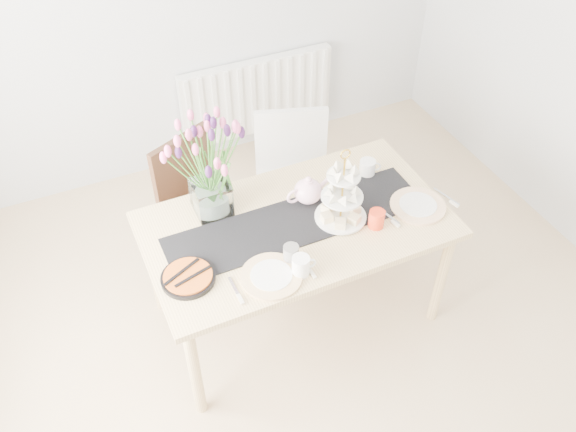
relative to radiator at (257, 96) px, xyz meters
name	(u,v)px	position (x,y,z in m)	size (l,w,h in m)	color
room_shell	(343,211)	(-0.50, -2.19, 0.85)	(4.50, 4.50, 4.50)	tan
radiator	(257,96)	(0.00, 0.00, 0.00)	(1.20, 0.08, 0.60)	white
dining_table	(297,232)	(-0.45, -1.66, 0.22)	(1.60, 0.90, 0.75)	tan
chair_brown	(198,195)	(-0.79, -0.98, 0.07)	(0.58, 0.58, 0.89)	#352013
chair_white	(293,172)	(-0.18, -1.04, 0.09)	(0.57, 0.57, 0.92)	silver
table_runner	(297,222)	(-0.45, -1.66, 0.30)	(1.40, 0.35, 0.01)	black
tulip_vase	(206,155)	(-0.82, -1.39, 0.67)	(0.68, 0.68, 0.58)	silver
cake_stand	(342,202)	(-0.23, -1.73, 0.42)	(0.27, 0.27, 0.40)	gold
teapot	(308,191)	(-0.33, -1.54, 0.38)	(0.24, 0.20, 0.16)	white
cream_jug	(367,168)	(0.08, -1.46, 0.35)	(0.09, 0.09, 0.09)	white
tart_tin	(188,277)	(-1.09, -1.80, 0.32)	(0.26, 0.26, 0.03)	black
mug_grey	(291,254)	(-0.59, -1.89, 0.35)	(0.08, 0.08, 0.09)	slate
mug_white	(301,266)	(-0.58, -1.99, 0.35)	(0.09, 0.09, 0.10)	white
mug_orange	(377,219)	(-0.09, -1.86, 0.35)	(0.08, 0.08, 0.10)	#FF3D1C
plate_left	(271,276)	(-0.72, -1.95, 0.31)	(0.30, 0.30, 0.02)	silver
plate_right	(418,206)	(0.20, -1.82, 0.31)	(0.30, 0.30, 0.02)	white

